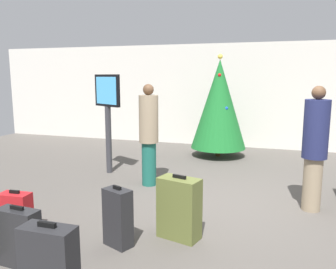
{
  "coord_description": "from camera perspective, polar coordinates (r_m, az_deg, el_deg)",
  "views": [
    {
      "loc": [
        0.61,
        -5.14,
        1.94
      ],
      "look_at": [
        -1.26,
        0.73,
        0.9
      ],
      "focal_mm": 36.98,
      "sensor_mm": 36.0,
      "label": 1
    }
  ],
  "objects": [
    {
      "name": "back_wall",
      "position": [
        9.73,
        14.16,
        6.19
      ],
      "size": [
        16.0,
        0.2,
        2.83
      ],
      "primitive_type": "cube",
      "color": "beige",
      "rests_on": "ground_plane"
    },
    {
      "name": "holiday_tree",
      "position": [
        8.42,
        8.42,
        4.96
      ],
      "size": [
        1.32,
        1.32,
        2.46
      ],
      "color": "#4C3319",
      "rests_on": "ground_plane"
    },
    {
      "name": "suitcase_1",
      "position": [
        4.84,
        -23.78,
        -11.68
      ],
      "size": [
        0.39,
        0.23,
        0.54
      ],
      "color": "#B2191E",
      "rests_on": "ground_plane"
    },
    {
      "name": "suitcase_3",
      "position": [
        4.01,
        -23.35,
        -15.33
      ],
      "size": [
        0.47,
        0.22,
        0.65
      ],
      "color": "#232326",
      "rests_on": "ground_plane"
    },
    {
      "name": "traveller_1",
      "position": [
        5.36,
        23.06,
        -1.77
      ],
      "size": [
        0.47,
        0.47,
        1.81
      ],
      "color": "gray",
      "rests_on": "ground_plane"
    },
    {
      "name": "suitcase_0",
      "position": [
        4.12,
        -8.27,
        -13.4
      ],
      "size": [
        0.38,
        0.3,
        0.72
      ],
      "color": "#232326",
      "rests_on": "ground_plane"
    },
    {
      "name": "suitcase_5",
      "position": [
        4.25,
        1.86,
        -12.05
      ],
      "size": [
        0.55,
        0.38,
        0.79
      ],
      "color": "#59602D",
      "rests_on": "ground_plane"
    },
    {
      "name": "flight_info_kiosk",
      "position": [
        6.97,
        -9.93,
        4.52
      ],
      "size": [
        0.68,
        0.4,
        1.98
      ],
      "color": "#333338",
      "rests_on": "ground_plane"
    },
    {
      "name": "ground_plane",
      "position": [
        5.53,
        10.44,
        -11.12
      ],
      "size": [
        16.0,
        16.0,
        0.0
      ],
      "primitive_type": "plane",
      "color": "#514C47"
    },
    {
      "name": "traveller_0",
      "position": [
        6.11,
        -3.19,
        0.3
      ],
      "size": [
        0.47,
        0.47,
        1.81
      ],
      "color": "#19594C",
      "rests_on": "ground_plane"
    }
  ]
}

